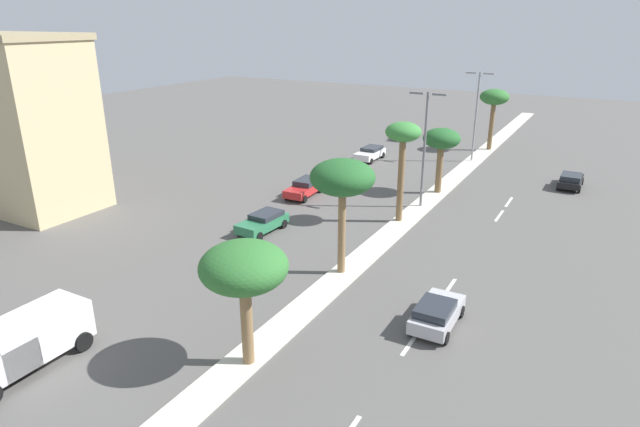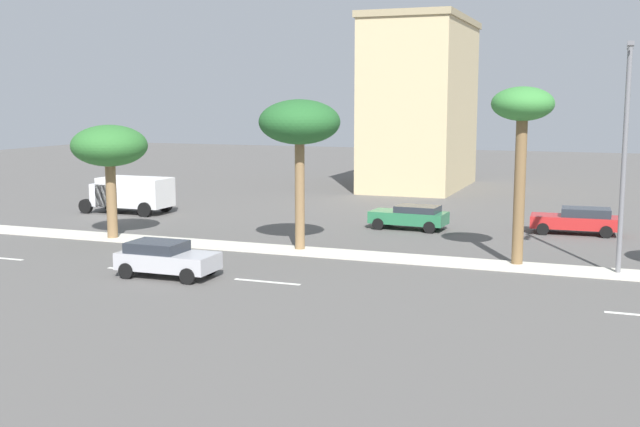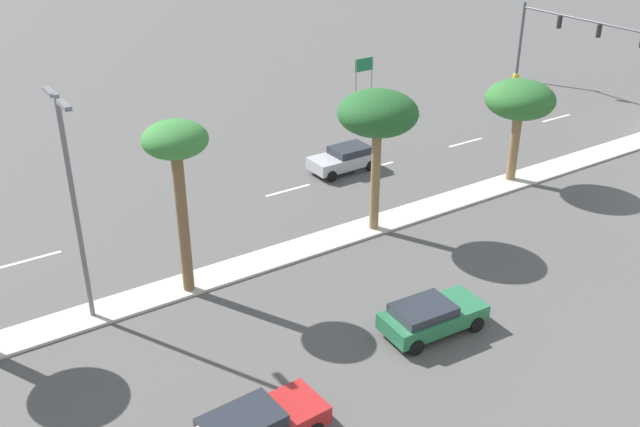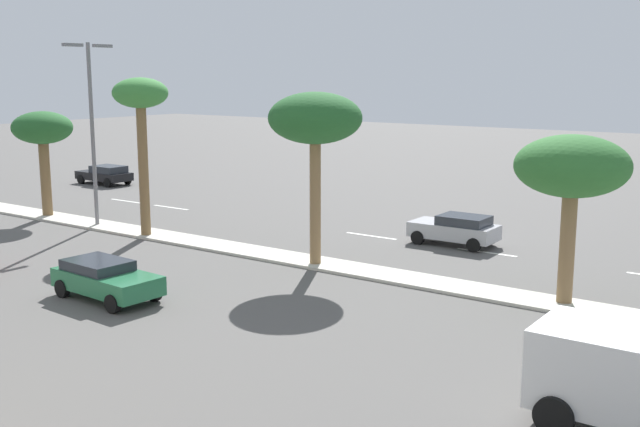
% 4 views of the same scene
% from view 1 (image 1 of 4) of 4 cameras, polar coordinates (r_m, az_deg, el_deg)
% --- Properties ---
extents(ground_plane, '(160.00, 160.00, 0.00)m').
position_cam_1_polar(ground_plane, '(41.63, 9.26, -0.62)').
color(ground_plane, '#565451').
extents(median_curb, '(1.80, 91.17, 0.12)m').
position_cam_1_polar(median_curb, '(50.80, 13.25, 2.98)').
color(median_curb, beige).
rests_on(median_curb, ground).
extents(lane_stripe_outboard, '(0.20, 2.80, 0.01)m').
position_cam_1_polar(lane_stripe_outboard, '(26.68, 9.81, -13.21)').
color(lane_stripe_outboard, silver).
rests_on(lane_stripe_outboard, ground).
extents(lane_stripe_leading, '(0.20, 2.80, 0.01)m').
position_cam_1_polar(lane_stripe_leading, '(31.66, 13.52, -7.82)').
color(lane_stripe_leading, silver).
rests_on(lane_stripe_leading, ground).
extents(lane_stripe_front, '(0.20, 2.80, 0.01)m').
position_cam_1_polar(lane_stripe_front, '(47.73, 19.49, 1.17)').
color(lane_stripe_front, silver).
rests_on(lane_stripe_front, ground).
extents(lane_stripe_left, '(0.20, 2.80, 0.01)m').
position_cam_1_polar(lane_stripe_left, '(44.12, 18.57, -0.23)').
color(lane_stripe_left, silver).
rests_on(lane_stripe_left, ground).
extents(commercial_building, '(13.28, 7.25, 13.54)m').
position_cam_1_polar(commercial_building, '(49.26, -29.90, 8.40)').
color(commercial_building, '#C6B284').
rests_on(commercial_building, ground).
extents(palm_tree_center, '(3.79, 3.79, 5.71)m').
position_cam_1_polar(palm_tree_center, '(22.65, -8.12, -5.86)').
color(palm_tree_center, olive).
rests_on(palm_tree_center, median_curb).
extents(palm_tree_leading, '(3.77, 3.77, 6.96)m').
position_cam_1_polar(palm_tree_leading, '(30.47, 2.41, 3.68)').
color(palm_tree_leading, olive).
rests_on(palm_tree_leading, median_curb).
extents(palm_tree_far, '(2.60, 2.60, 7.48)m').
position_cam_1_polar(palm_tree_far, '(39.29, 8.84, 7.93)').
color(palm_tree_far, brown).
rests_on(palm_tree_far, median_curb).
extents(palm_tree_inboard, '(3.20, 3.20, 5.66)m').
position_cam_1_polar(palm_tree_inboard, '(47.26, 12.83, 7.60)').
color(palm_tree_inboard, brown).
rests_on(palm_tree_inboard, median_curb).
extents(palm_tree_right, '(3.25, 3.25, 6.94)m').
position_cam_1_polar(palm_tree_right, '(65.17, 18.09, 11.52)').
color(palm_tree_right, brown).
rests_on(palm_tree_right, median_curb).
extents(street_lamp_right, '(2.90, 0.24, 9.17)m').
position_cam_1_polar(street_lamp_right, '(43.11, 11.12, 7.66)').
color(street_lamp_right, slate).
rests_on(street_lamp_right, median_curb).
extents(street_lamp_left, '(2.90, 0.24, 9.30)m').
position_cam_1_polar(street_lamp_left, '(59.30, 16.35, 10.62)').
color(street_lamp_left, gray).
rests_on(street_lamp_left, median_curb).
extents(sedan_green_right, '(2.16, 4.24, 1.33)m').
position_cam_1_polar(sedan_green_right, '(38.76, -6.10, -0.89)').
color(sedan_green_right, '#287047').
rests_on(sedan_green_right, ground).
extents(sedan_white_left, '(2.06, 4.51, 1.37)m').
position_cam_1_polar(sedan_white_left, '(58.85, 5.36, 6.44)').
color(sedan_white_left, silver).
rests_on(sedan_white_left, ground).
extents(sedan_silver_front, '(1.97, 3.97, 1.41)m').
position_cam_1_polar(sedan_silver_front, '(27.61, 12.34, -10.33)').
color(sedan_silver_front, '#B2B2B7').
rests_on(sedan_silver_front, ground).
extents(sedan_red_mid, '(2.11, 4.57, 1.41)m').
position_cam_1_polar(sedan_red_mid, '(46.44, -1.62, 2.81)').
color(sedan_red_mid, red).
rests_on(sedan_red_mid, ground).
extents(sedan_blue_center, '(2.12, 4.29, 1.23)m').
position_cam_1_polar(sedan_blue_center, '(70.24, 9.07, 8.45)').
color(sedan_blue_center, '#2D47AD').
rests_on(sedan_blue_center, ground).
extents(sedan_black_leading, '(1.98, 4.20, 1.35)m').
position_cam_1_polar(sedan_black_leading, '(53.76, 25.18, 3.25)').
color(sedan_black_leading, black).
rests_on(sedan_black_leading, ground).
extents(box_truck, '(2.59, 5.56, 2.25)m').
position_cam_1_polar(box_truck, '(27.34, -28.78, -11.67)').
color(box_truck, silver).
rests_on(box_truck, ground).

